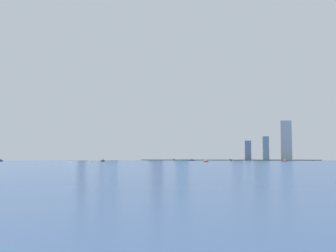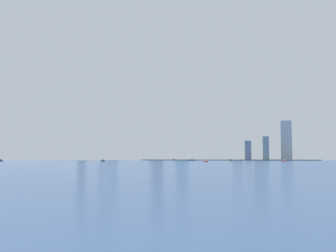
% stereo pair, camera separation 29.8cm
% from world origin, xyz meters
% --- Properties ---
extents(ground_plane, '(6000.00, 6000.00, 0.00)m').
position_xyz_m(ground_plane, '(0.00, 0.00, 0.00)').
color(ground_plane, navy).
extents(waterfront_pier, '(725.18, 61.89, 2.06)m').
position_xyz_m(waterfront_pier, '(0.00, 414.91, 1.03)').
color(waterfront_pier, '#57615A').
rests_on(waterfront_pier, ground).
extents(observation_tower, '(40.03, 40.03, 322.66)m').
position_xyz_m(observation_tower, '(-210.42, 437.56, 156.78)').
color(observation_tower, '#B6AAA5').
rests_on(observation_tower, ground).
extents(stadium_dome, '(92.56, 92.56, 38.29)m').
position_xyz_m(stadium_dome, '(-280.05, 432.93, 10.59)').
color(stadium_dome, '#A49589').
rests_on(stadium_dome, ground).
extents(skyscraper_0, '(26.72, 15.24, 48.17)m').
position_xyz_m(skyscraper_0, '(-63.86, 451.52, 22.27)').
color(skyscraper_0, gray).
rests_on(skyscraper_0, ground).
extents(skyscraper_1, '(27.64, 19.64, 102.78)m').
position_xyz_m(skyscraper_1, '(288.74, 449.15, 51.39)').
color(skyscraper_1, '#A2B0C5').
rests_on(skyscraper_1, ground).
extents(skyscraper_2, '(13.38, 12.63, 161.01)m').
position_xyz_m(skyscraper_2, '(-198.41, 516.18, 80.50)').
color(skyscraper_2, slate).
rests_on(skyscraper_2, ground).
extents(skyscraper_3, '(15.65, 18.79, 119.27)m').
position_xyz_m(skyscraper_3, '(234.03, 483.88, 59.64)').
color(skyscraper_3, '#80A5A9').
rests_on(skyscraper_3, ground).
extents(skyscraper_4, '(27.74, 21.07, 164.18)m').
position_xyz_m(skyscraper_4, '(-64.31, 504.48, 76.86)').
color(skyscraper_4, gray).
rests_on(skyscraper_4, ground).
extents(skyscraper_5, '(22.33, 22.16, 132.15)m').
position_xyz_m(skyscraper_5, '(216.98, 454.68, 63.08)').
color(skyscraper_5, '#B6AE8C').
rests_on(skyscraper_5, ground).
extents(skyscraper_6, '(23.46, 22.64, 120.10)m').
position_xyz_m(skyscraper_6, '(16.65, 421.39, 57.77)').
color(skyscraper_6, '#78ACB9').
rests_on(skyscraper_6, ground).
extents(skyscraper_7, '(25.88, 25.95, 128.97)m').
position_xyz_m(skyscraper_7, '(12.47, 496.68, 62.90)').
color(skyscraper_7, slate).
rests_on(skyscraper_7, ground).
extents(skyscraper_8, '(14.05, 26.89, 60.29)m').
position_xyz_m(skyscraper_8, '(235.17, 412.04, 30.15)').
color(skyscraper_8, '#6F8CA1').
rests_on(skyscraper_8, ground).
extents(skyscraper_9, '(15.76, 23.07, 50.34)m').
position_xyz_m(skyscraper_9, '(191.05, 423.06, 25.17)').
color(skyscraper_9, slate).
rests_on(skyscraper_9, ground).
extents(skyscraper_10, '(26.31, 12.02, 85.25)m').
position_xyz_m(skyscraper_10, '(164.42, 444.43, 42.62)').
color(skyscraper_10, '#A19892').
rests_on(skyscraper_10, ground).
extents(skyscraper_11, '(20.71, 25.79, 90.87)m').
position_xyz_m(skyscraper_11, '(-202.82, 475.04, 44.08)').
color(skyscraper_11, '#8CAFC4').
rests_on(skyscraper_11, ground).
extents(skyscraper_12, '(17.41, 15.25, 153.46)m').
position_xyz_m(skyscraper_12, '(-256.91, 407.69, 75.31)').
color(skyscraper_12, '#686657').
rests_on(skyscraper_12, ground).
extents(boat_0, '(8.67, 11.70, 9.98)m').
position_xyz_m(boat_0, '(112.43, 72.56, 1.36)').
color(boat_0, '#AB2720').
rests_on(boat_0, ground).
extents(boat_1, '(12.82, 17.84, 8.81)m').
position_xyz_m(boat_1, '(255.68, 187.75, 1.36)').
color(boat_1, red).
rests_on(boat_1, ground).
extents(boat_2, '(6.63, 14.32, 4.07)m').
position_xyz_m(boat_2, '(151.69, 193.59, 1.45)').
color(boat_2, beige).
rests_on(boat_2, ground).
extents(boat_3, '(9.54, 11.46, 7.68)m').
position_xyz_m(boat_3, '(41.20, 166.97, 1.53)').
color(boat_3, white).
rests_on(boat_3, ground).
extents(boat_4, '(13.37, 10.01, 7.97)m').
position_xyz_m(boat_4, '(63.33, 274.79, 1.53)').
color(boat_4, navy).
rests_on(boat_4, ground).
extents(boat_5, '(9.15, 3.95, 10.41)m').
position_xyz_m(boat_5, '(-269.19, 60.19, 1.58)').
color(boat_5, navy).
rests_on(boat_5, ground).
extents(boat_6, '(10.44, 13.19, 8.90)m').
position_xyz_m(boat_6, '(-112.55, 113.35, 1.07)').
color(boat_6, white).
rests_on(boat_6, ground).
extents(boat_7, '(7.18, 4.02, 5.05)m').
position_xyz_m(boat_7, '(-85.64, 107.58, 1.81)').
color(boat_7, '#19252C').
rests_on(boat_7, ground).
extents(channel_buoy_0, '(1.39, 1.39, 2.40)m').
position_xyz_m(channel_buoy_0, '(47.04, 202.33, 1.20)').
color(channel_buoy_0, yellow).
rests_on(channel_buoy_0, ground).
extents(channel_buoy_1, '(1.12, 1.12, 1.62)m').
position_xyz_m(channel_buoy_1, '(51.89, 184.91, 0.81)').
color(channel_buoy_1, yellow).
rests_on(channel_buoy_1, ground).
extents(airplane, '(30.55, 32.29, 7.98)m').
position_xyz_m(airplane, '(-23.07, 442.27, 190.02)').
color(airplane, '#BAC1BF').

